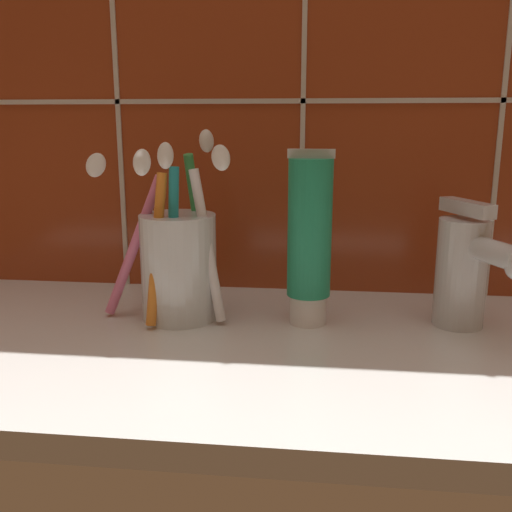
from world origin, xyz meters
The scene contains 5 objects.
sink_counter centered at (0.00, 0.00, 1.00)cm, with size 77.72×31.79×2.00cm, color silver.
tile_wall_backsplash centered at (0.01, 16.14, 28.81)cm, with size 87.72×1.72×57.61cm.
toothbrush_cup centered at (-8.85, 4.90, 7.56)cm, with size 13.94×10.86×17.33cm.
toothpaste_tube centered at (3.08, 4.97, 9.77)cm, with size 4.08×3.89×15.61cm.
sink_faucet centered at (16.74, 5.49, 7.44)cm, with size 5.84×10.03×11.25cm.
Camera 1 is at (4.04, -44.47, 19.93)cm, focal length 40.00 mm.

